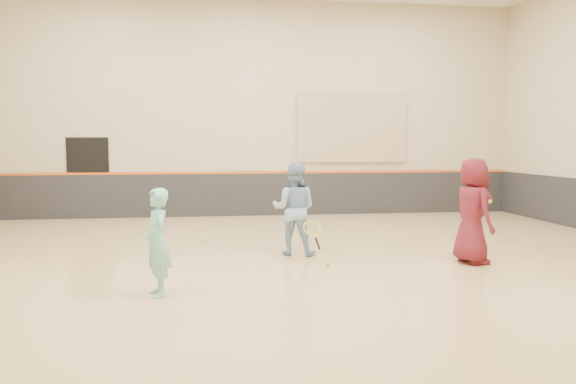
{
  "coord_description": "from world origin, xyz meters",
  "views": [
    {
      "loc": [
        -1.22,
        -9.76,
        2.05
      ],
      "look_at": [
        0.19,
        0.4,
        1.15
      ],
      "focal_mm": 35.0,
      "sensor_mm": 36.0,
      "label": 1
    }
  ],
  "objects": [
    {
      "name": "room",
      "position": [
        0.0,
        0.0,
        0.81
      ],
      "size": [
        15.04,
        12.04,
        6.22
      ],
      "color": "tan",
      "rests_on": "ground"
    },
    {
      "name": "wainscot_back",
      "position": [
        0.0,
        5.97,
        0.6
      ],
      "size": [
        14.9,
        0.04,
        1.2
      ],
      "primitive_type": "cube",
      "color": "#232326",
      "rests_on": "floor"
    },
    {
      "name": "accent_stripe",
      "position": [
        0.0,
        5.96,
        1.22
      ],
      "size": [
        14.9,
        0.03,
        0.06
      ],
      "primitive_type": "cube",
      "color": "#D85914",
      "rests_on": "wall_back"
    },
    {
      "name": "acoustic_panel",
      "position": [
        2.8,
        5.95,
        2.5
      ],
      "size": [
        3.2,
        0.08,
        2.0
      ],
      "primitive_type": "cube",
      "color": "tan",
      "rests_on": "wall_back"
    },
    {
      "name": "doorway",
      "position": [
        -4.5,
        5.98,
        1.1
      ],
      "size": [
        1.1,
        0.05,
        2.2
      ],
      "primitive_type": "cube",
      "color": "black",
      "rests_on": "floor"
    },
    {
      "name": "girl",
      "position": [
        -1.93,
        -2.2,
        0.73
      ],
      "size": [
        0.48,
        0.6,
        1.45
      ],
      "primitive_type": "imported",
      "rotation": [
        0.0,
        0.0,
        -1.29
      ],
      "color": "#7DDAC7",
      "rests_on": "floor"
    },
    {
      "name": "instructor",
      "position": [
        0.29,
        0.32,
        0.85
      ],
      "size": [
        0.98,
        0.87,
        1.69
      ],
      "primitive_type": "imported",
      "rotation": [
        0.0,
        0.0,
        2.82
      ],
      "color": "#8BB1D7",
      "rests_on": "floor"
    },
    {
      "name": "young_man",
      "position": [
        3.19,
        -0.82,
        0.9
      ],
      "size": [
        0.68,
        0.95,
        1.8
      ],
      "primitive_type": "imported",
      "rotation": [
        0.0,
        0.0,
        1.71
      ],
      "color": "maroon",
      "rests_on": "floor"
    },
    {
      "name": "held_racket",
      "position": [
        0.56,
        -0.06,
        0.54
      ],
      "size": [
        0.57,
        0.57,
        0.55
      ],
      "primitive_type": null,
      "color": "#C4E331",
      "rests_on": "instructor"
    },
    {
      "name": "spare_racket",
      "position": [
        -1.37,
        2.67,
        0.07
      ],
      "size": [
        0.6,
        0.6,
        0.14
      ],
      "primitive_type": null,
      "color": "#CCDA2F",
      "rests_on": "floor"
    },
    {
      "name": "ball_under_racket",
      "position": [
        0.7,
        -0.74,
        0.03
      ],
      "size": [
        0.07,
        0.07,
        0.07
      ],
      "primitive_type": "sphere",
      "color": "#CAE134",
      "rests_on": "floor"
    },
    {
      "name": "ball_in_hand",
      "position": [
        3.37,
        -1.06,
        1.08
      ],
      "size": [
        0.07,
        0.07,
        0.07
      ],
      "primitive_type": "sphere",
      "color": "#C4E735",
      "rests_on": "young_man"
    },
    {
      "name": "ball_beside_spare",
      "position": [
        -1.39,
        1.83,
        0.03
      ],
      "size": [
        0.07,
        0.07,
        0.07
      ],
      "primitive_type": "sphere",
      "color": "#B4C72E",
      "rests_on": "floor"
    }
  ]
}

